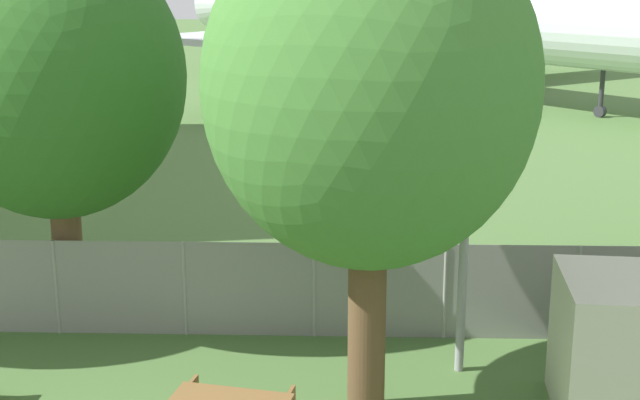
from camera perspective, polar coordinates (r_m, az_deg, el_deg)
perimeter_fence at (r=17.47m, az=-0.38°, el=-5.79°), size 56.07×0.07×1.93m
airplane at (r=51.83m, az=7.24°, el=11.67°), size 32.11×34.38×13.45m
tree_behind_benches at (r=13.47m, az=3.23°, el=7.22°), size 5.10×5.10×8.16m
tree_far_right at (r=17.99m, az=-16.60°, el=7.51°), size 5.03×5.03×7.81m
light_mast at (r=15.20m, az=9.58°, el=6.16°), size 0.44×0.44×8.01m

